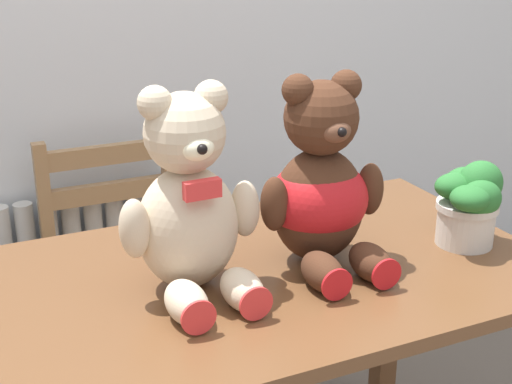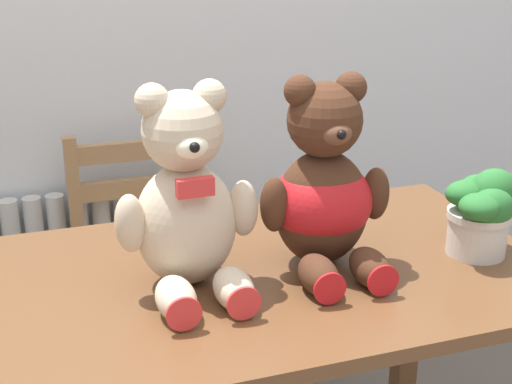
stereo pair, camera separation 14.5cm
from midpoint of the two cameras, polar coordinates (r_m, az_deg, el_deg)
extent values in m
cylinder|color=beige|center=(2.49, -16.86, -7.49)|extent=(0.06, 0.06, 0.63)
cylinder|color=beige|center=(2.49, -15.21, -7.30)|extent=(0.06, 0.06, 0.63)
cylinder|color=beige|center=(2.49, -13.56, -7.10)|extent=(0.06, 0.06, 0.63)
cylinder|color=beige|center=(2.49, -11.91, -6.90)|extent=(0.06, 0.06, 0.63)
cylinder|color=beige|center=(2.50, -10.28, -6.70)|extent=(0.06, 0.06, 0.63)
cylinder|color=beige|center=(2.51, -8.66, -6.49)|extent=(0.06, 0.06, 0.63)
cylinder|color=beige|center=(2.52, -7.05, -6.28)|extent=(0.06, 0.06, 0.63)
cylinder|color=beige|center=(2.53, -5.46, -6.06)|extent=(0.06, 0.06, 0.63)
cylinder|color=beige|center=(2.55, -3.88, -5.85)|extent=(0.06, 0.06, 0.63)
cylinder|color=beige|center=(2.57, -2.33, -5.63)|extent=(0.06, 0.06, 0.63)
cube|color=beige|center=(2.64, -10.65, -12.50)|extent=(0.86, 0.10, 0.04)
cube|color=brown|center=(1.51, 0.68, -7.24)|extent=(1.37, 0.73, 0.03)
cube|color=brown|center=(2.19, 13.95, -9.70)|extent=(0.06, 0.06, 0.73)
cube|color=#997047|center=(2.23, -6.40, -7.12)|extent=(0.44, 0.44, 0.03)
cube|color=#997047|center=(2.22, 0.18, -13.62)|extent=(0.04, 0.04, 0.40)
cube|color=#997047|center=(2.45, -2.86, -4.28)|extent=(0.04, 0.04, 0.84)
cube|color=#997047|center=(2.38, -12.18, -5.48)|extent=(0.04, 0.04, 0.84)
cube|color=#997047|center=(2.28, -7.86, 3.29)|extent=(0.36, 0.03, 0.06)
cube|color=#997047|center=(2.32, -7.72, 0.39)|extent=(0.36, 0.03, 0.06)
ellipsoid|color=beige|center=(1.42, -2.75, -2.66)|extent=(0.21, 0.18, 0.25)
sphere|color=beige|center=(1.36, -2.88, 4.86)|extent=(0.16, 0.16, 0.16)
sphere|color=beige|center=(1.36, -0.69, 7.65)|extent=(0.07, 0.07, 0.07)
sphere|color=beige|center=(1.33, -5.23, 7.25)|extent=(0.07, 0.07, 0.07)
ellipsoid|color=white|center=(1.31, -2.11, 3.71)|extent=(0.07, 0.06, 0.05)
sphere|color=black|center=(1.28, -1.72, 3.53)|extent=(0.02, 0.02, 0.02)
ellipsoid|color=beige|center=(1.43, 1.88, -1.36)|extent=(0.06, 0.06, 0.12)
ellipsoid|color=beige|center=(1.37, -7.09, -2.57)|extent=(0.06, 0.06, 0.12)
ellipsoid|color=beige|center=(1.37, 1.25, -7.81)|extent=(0.08, 0.13, 0.08)
cylinder|color=red|center=(1.32, 2.21, -8.98)|extent=(0.07, 0.01, 0.07)
ellipsoid|color=beige|center=(1.34, -3.33, -8.58)|extent=(0.08, 0.13, 0.08)
cylinder|color=red|center=(1.29, -2.53, -9.82)|extent=(0.07, 0.01, 0.07)
cube|color=red|center=(1.31, -1.75, 0.32)|extent=(0.07, 0.02, 0.03)
ellipsoid|color=#472819|center=(1.53, 7.99, -1.28)|extent=(0.21, 0.18, 0.25)
sphere|color=#472819|center=(1.47, 8.36, 5.71)|extent=(0.16, 0.16, 0.16)
sphere|color=#472819|center=(1.48, 10.44, 8.19)|extent=(0.07, 0.07, 0.07)
sphere|color=#472819|center=(1.43, 6.48, 8.00)|extent=(0.07, 0.07, 0.07)
ellipsoid|color=brown|center=(1.42, 9.33, 4.65)|extent=(0.07, 0.06, 0.05)
sphere|color=black|center=(1.39, 9.84, 4.50)|extent=(0.02, 0.02, 0.02)
ellipsoid|color=#472819|center=(1.55, 12.21, -0.16)|extent=(0.06, 0.06, 0.12)
ellipsoid|color=#472819|center=(1.46, 4.32, -1.08)|extent=(0.06, 0.06, 0.12)
ellipsoid|color=#472819|center=(1.48, 11.90, -6.00)|extent=(0.08, 0.13, 0.07)
cylinder|color=red|center=(1.43, 13.03, -7.00)|extent=(0.07, 0.01, 0.07)
ellipsoid|color=#472819|center=(1.43, 7.92, -6.65)|extent=(0.08, 0.13, 0.07)
cylinder|color=red|center=(1.39, 8.95, -7.72)|extent=(0.07, 0.01, 0.07)
ellipsoid|color=red|center=(1.52, 8.02, -0.84)|extent=(0.23, 0.20, 0.18)
cylinder|color=beige|center=(1.67, 19.69, -3.11)|extent=(0.13, 0.13, 0.10)
cylinder|color=beige|center=(1.66, 19.87, -1.75)|extent=(0.14, 0.14, 0.02)
ellipsoid|color=#286B2D|center=(1.66, 20.87, -0.05)|extent=(0.11, 0.09, 0.11)
ellipsoid|color=#286B2D|center=(1.69, 19.72, -0.32)|extent=(0.11, 0.09, 0.10)
ellipsoid|color=#286B2D|center=(1.64, 18.87, -0.14)|extent=(0.09, 0.07, 0.06)
ellipsoid|color=#286B2D|center=(1.59, 19.97, -1.17)|extent=(0.09, 0.08, 0.06)
ellipsoid|color=#286B2D|center=(1.62, 20.77, -1.26)|extent=(0.10, 0.08, 0.09)
camera|label=1|loc=(0.07, -87.14, 1.07)|focal=50.00mm
camera|label=2|loc=(0.07, 92.86, -1.07)|focal=50.00mm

